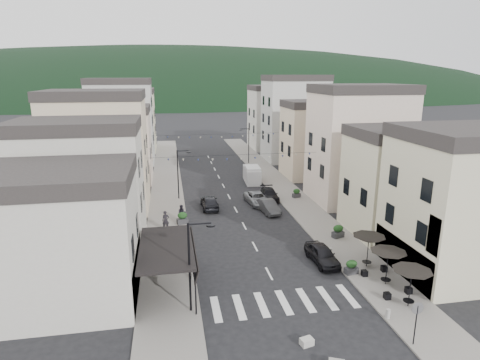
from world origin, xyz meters
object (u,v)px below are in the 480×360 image
object	(u,v)px
parked_car_c	(257,198)
parked_car_d	(269,194)
parked_car_a	(322,254)
parked_car_e	(210,202)
pedestrian_b	(182,213)
delivery_van	(252,174)
pedestrian_a	(166,220)
parked_car_b	(268,206)

from	to	relation	value
parked_car_c	parked_car_d	distance (m)	2.23
parked_car_c	parked_car_d	xyz separation A→B (m)	(1.80, 1.32, -0.01)
parked_car_a	parked_car_e	bearing A→B (deg)	113.07
parked_car_a	pedestrian_b	bearing A→B (deg)	130.53
parked_car_c	delivery_van	xyz separation A→B (m)	(1.39, 9.55, 0.49)
parked_car_d	parked_car_e	world-z (taller)	parked_car_e
parked_car_c	pedestrian_a	xyz separation A→B (m)	(-10.43, -6.55, 0.39)
pedestrian_b	parked_car_d	bearing A→B (deg)	30.30
pedestrian_b	parked_car_a	bearing A→B (deg)	-44.87
parked_car_a	parked_car_e	world-z (taller)	parked_car_e
parked_car_b	pedestrian_b	world-z (taller)	pedestrian_b
pedestrian_b	parked_car_b	bearing A→B (deg)	9.82
parked_car_a	parked_car_b	world-z (taller)	parked_car_a
parked_car_a	delivery_van	xyz separation A→B (m)	(-0.41, 25.15, 0.43)
parked_car_a	pedestrian_a	xyz separation A→B (m)	(-12.23, 9.05, 0.34)
pedestrian_b	parked_car_c	bearing A→B (deg)	28.66
parked_car_c	parked_car_e	size ratio (longest dim) A/B	1.07
parked_car_b	delivery_van	bearing A→B (deg)	78.27
parked_car_a	delivery_van	world-z (taller)	delivery_van
parked_car_e	parked_car_d	bearing A→B (deg)	-165.72
parked_car_e	pedestrian_a	distance (m)	7.59
parked_car_d	pedestrian_a	xyz separation A→B (m)	(-12.23, -7.88, 0.40)
parked_car_c	parked_car_a	bearing A→B (deg)	-89.46
parked_car_e	delivery_van	distance (m)	12.42
parked_car_c	parked_car_e	bearing A→B (deg)	-178.87
parked_car_b	parked_car_d	size ratio (longest dim) A/B	0.93
parked_car_a	parked_car_d	bearing A→B (deg)	86.66
delivery_van	parked_car_a	bearing A→B (deg)	-85.38
pedestrian_b	pedestrian_a	bearing A→B (deg)	-127.86
parked_car_c	parked_car_d	world-z (taller)	parked_car_c
pedestrian_a	parked_car_b	bearing A→B (deg)	7.66
parked_car_a	parked_car_d	size ratio (longest dim) A/B	0.94
pedestrian_a	pedestrian_b	distance (m)	2.56
parked_car_b	parked_car_e	distance (m)	6.62
parked_car_e	pedestrian_b	distance (m)	5.03
parked_car_a	parked_car_b	xyz separation A→B (m)	(-1.25, 12.45, -0.03)
parked_car_b	delivery_van	size ratio (longest dim) A/B	0.83
parked_car_a	parked_car_e	xyz separation A→B (m)	(-7.40, 14.90, 0.04)
parked_car_d	parked_car_e	xyz separation A→B (m)	(-7.40, -2.03, 0.11)
parked_car_d	parked_car_e	distance (m)	7.67
pedestrian_a	pedestrian_b	size ratio (longest dim) A/B	1.07
pedestrian_a	pedestrian_b	bearing A→B (deg)	41.34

